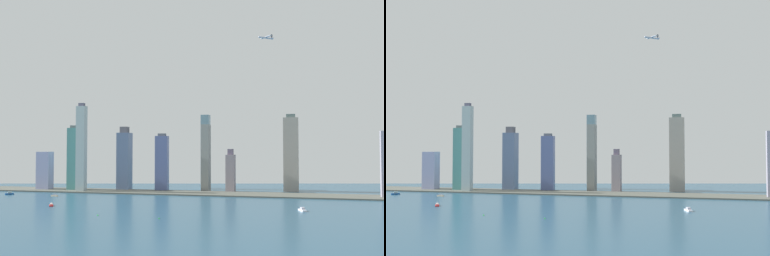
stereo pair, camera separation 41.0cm
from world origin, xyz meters
The scene contains 17 objects.
waterfront_pier centered at (0.00, 489.91, 1.04)m, with size 939.61×70.96×2.07m, color #51544C.
skyscraper_0 centered at (-123.78, 521.47, 49.73)m, with size 22.57×12.46×102.27m.
skyscraper_1 centered at (-280.56, 494.82, 57.06)m, with size 20.15×19.21×116.99m.
skyscraper_2 centered at (-2.08, 530.91, 34.32)m, with size 14.85×20.08×74.72m.
skyscraper_3 centered at (-338.09, 492.30, 34.78)m, with size 25.11×18.99×69.56m.
skyscraper_4 centered at (-47.78, 539.93, 59.13)m, with size 13.43×22.57×118.27m.
skyscraper_5 centered at (-255.15, 471.96, 75.75)m, with size 16.01×12.27×154.88m.
skyscraper_6 centered at (-57.78, 584.27, 69.21)m, with size 15.28×17.54×138.42m.
skyscraper_7 centered at (99.25, 575.22, 66.32)m, with size 25.98×26.99×136.64m.
skyscraper_9 centered at (-196.52, 525.40, 54.16)m, with size 22.89×22.13×115.13m.
boat_1 centered at (-350.32, 406.07, 1.64)m, with size 13.47×12.54×4.52m.
boat_2 centered at (-203.81, 287.76, 1.27)m, with size 12.08×16.54×6.93m.
boat_3 centered at (120.36, 315.37, 1.65)m, with size 10.65×16.62×4.59m.
boat_4 centered at (-262.68, 397.27, 1.27)m, with size 11.63×3.45×3.37m.
channel_buoy_0 centered at (-30.50, 214.69, 0.93)m, with size 1.57×1.57×1.86m, color green.
channel_buoy_2 centered at (-106.31, 222.65, 0.78)m, with size 1.80×1.80×1.56m, color green.
airplane centered at (69.71, 411.97, 238.49)m, with size 21.73×20.27×7.44m.
Camera 2 is at (125.86, -271.70, 77.83)m, focal length 43.67 mm.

